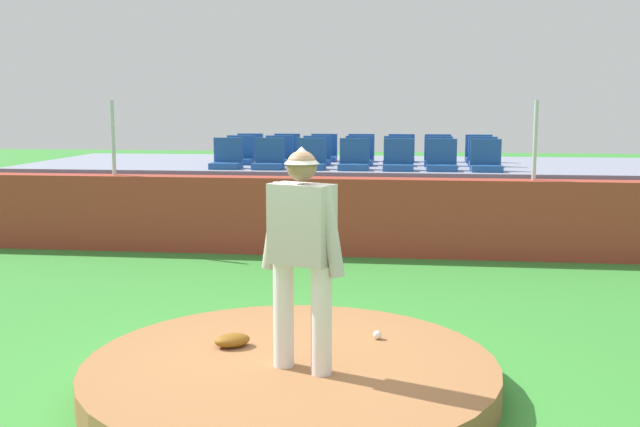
{
  "coord_description": "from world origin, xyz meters",
  "views": [
    {
      "loc": [
        0.92,
        -5.51,
        2.24
      ],
      "look_at": [
        0.0,
        1.88,
        1.14
      ],
      "focal_mm": 41.42,
      "sensor_mm": 36.0,
      "label": 1
    }
  ],
  "objects_px": {
    "pitcher": "(302,243)",
    "stadium_chair_10": "(359,156)",
    "stadium_chair_8": "(279,155)",
    "stadium_chair_19": "(438,153)",
    "stadium_chair_7": "(240,155)",
    "stadium_chair_9": "(317,156)",
    "stadium_chair_4": "(398,160)",
    "stadium_chair_6": "(486,161)",
    "stadium_chair_17": "(361,153)",
    "stadium_chair_13": "(483,157)",
    "stadium_chair_14": "(249,152)",
    "stadium_chair_16": "(324,153)",
    "stadium_chair_5": "(442,161)",
    "stadium_chair_12": "(438,157)",
    "stadium_chair_3": "(354,160)",
    "stadium_chair_0": "(227,159)",
    "stadium_chair_11": "(398,156)",
    "fielding_glove": "(232,340)",
    "stadium_chair_20": "(479,154)",
    "stadium_chair_2": "(311,160)",
    "stadium_chair_1": "(269,159)",
    "stadium_chair_18": "(401,153)",
    "baseball": "(377,335)",
    "stadium_chair_15": "(286,152)"
  },
  "relations": [
    {
      "from": "stadium_chair_9",
      "to": "stadium_chair_10",
      "type": "distance_m",
      "value": 0.74
    },
    {
      "from": "stadium_chair_12",
      "to": "stadium_chair_16",
      "type": "distance_m",
      "value": 2.25
    },
    {
      "from": "stadium_chair_7",
      "to": "stadium_chair_17",
      "type": "distance_m",
      "value": 2.27
    },
    {
      "from": "pitcher",
      "to": "stadium_chair_1",
      "type": "distance_m",
      "value": 6.66
    },
    {
      "from": "fielding_glove",
      "to": "stadium_chair_0",
      "type": "xyz_separation_m",
      "value": [
        -1.55,
        6.03,
        1.07
      ]
    },
    {
      "from": "stadium_chair_2",
      "to": "stadium_chair_4",
      "type": "xyz_separation_m",
      "value": [
        1.42,
        -0.02,
        0.0
      ]
    },
    {
      "from": "pitcher",
      "to": "stadium_chair_10",
      "type": "xyz_separation_m",
      "value": [
        -0.11,
        7.42,
        0.13
      ]
    },
    {
      "from": "pitcher",
      "to": "stadium_chair_1",
      "type": "height_order",
      "value": "pitcher"
    },
    {
      "from": "stadium_chair_10",
      "to": "stadium_chair_13",
      "type": "distance_m",
      "value": 2.1
    },
    {
      "from": "stadium_chair_6",
      "to": "stadium_chair_17",
      "type": "height_order",
      "value": "same"
    },
    {
      "from": "baseball",
      "to": "stadium_chair_7",
      "type": "distance_m",
      "value": 7.23
    },
    {
      "from": "fielding_glove",
      "to": "stadium_chair_5",
      "type": "relative_size",
      "value": 0.6
    },
    {
      "from": "stadium_chair_1",
      "to": "stadium_chair_11",
      "type": "distance_m",
      "value": 2.27
    },
    {
      "from": "stadium_chair_5",
      "to": "stadium_chair_10",
      "type": "bearing_deg",
      "value": -32.86
    },
    {
      "from": "stadium_chair_4",
      "to": "stadium_chair_6",
      "type": "height_order",
      "value": "same"
    },
    {
      "from": "stadium_chair_2",
      "to": "stadium_chair_15",
      "type": "xyz_separation_m",
      "value": [
        -0.7,
        1.77,
        0.0
      ]
    },
    {
      "from": "stadium_chair_4",
      "to": "stadium_chair_12",
      "type": "xyz_separation_m",
      "value": [
        0.66,
        0.93,
        0.0
      ]
    },
    {
      "from": "stadium_chair_2",
      "to": "stadium_chair_12",
      "type": "height_order",
      "value": "same"
    },
    {
      "from": "stadium_chair_3",
      "to": "stadium_chair_17",
      "type": "height_order",
      "value": "same"
    },
    {
      "from": "pitcher",
      "to": "stadium_chair_8",
      "type": "xyz_separation_m",
      "value": [
        -1.52,
        7.42,
        0.13
      ]
    },
    {
      "from": "stadium_chair_7",
      "to": "stadium_chair_9",
      "type": "xyz_separation_m",
      "value": [
        1.37,
        -0.01,
        0.0
      ]
    },
    {
      "from": "stadium_chair_5",
      "to": "stadium_chair_18",
      "type": "bearing_deg",
      "value": -69.62
    },
    {
      "from": "stadium_chair_0",
      "to": "stadium_chair_6",
      "type": "distance_m",
      "value": 4.17
    },
    {
      "from": "stadium_chair_0",
      "to": "stadium_chair_1",
      "type": "distance_m",
      "value": 0.7
    },
    {
      "from": "stadium_chair_19",
      "to": "stadium_chair_14",
      "type": "bearing_deg",
      "value": 0.7
    },
    {
      "from": "stadium_chair_8",
      "to": "stadium_chair_19",
      "type": "xyz_separation_m",
      "value": [
        2.79,
        0.9,
        0.0
      ]
    },
    {
      "from": "stadium_chair_5",
      "to": "stadium_chair_12",
      "type": "height_order",
      "value": "same"
    },
    {
      "from": "fielding_glove",
      "to": "stadium_chair_13",
      "type": "bearing_deg",
      "value": -141.31
    },
    {
      "from": "stadium_chair_9",
      "to": "stadium_chair_8",
      "type": "bearing_deg",
      "value": -2.36
    },
    {
      "from": "stadium_chair_3",
      "to": "stadium_chair_13",
      "type": "height_order",
      "value": "same"
    },
    {
      "from": "stadium_chair_1",
      "to": "stadium_chair_13",
      "type": "bearing_deg",
      "value": -165.7
    },
    {
      "from": "stadium_chair_15",
      "to": "stadium_chair_13",
      "type": "bearing_deg",
      "value": 165.73
    },
    {
      "from": "stadium_chair_11",
      "to": "stadium_chair_12",
      "type": "distance_m",
      "value": 0.69
    },
    {
      "from": "stadium_chair_2",
      "to": "stadium_chair_11",
      "type": "relative_size",
      "value": 1.0
    },
    {
      "from": "stadium_chair_15",
      "to": "stadium_chair_12",
      "type": "bearing_deg",
      "value": 162.85
    },
    {
      "from": "stadium_chair_10",
      "to": "stadium_chair_14",
      "type": "distance_m",
      "value": 2.3
    },
    {
      "from": "stadium_chair_4",
      "to": "stadium_chair_16",
      "type": "height_order",
      "value": "same"
    },
    {
      "from": "stadium_chair_16",
      "to": "stadium_chair_17",
      "type": "relative_size",
      "value": 1.0
    },
    {
      "from": "stadium_chair_9",
      "to": "stadium_chair_4",
      "type": "bearing_deg",
      "value": 147.93
    },
    {
      "from": "stadium_chair_0",
      "to": "stadium_chair_13",
      "type": "distance_m",
      "value": 4.3
    },
    {
      "from": "stadium_chair_10",
      "to": "stadium_chair_3",
      "type": "bearing_deg",
      "value": 89.3
    },
    {
      "from": "stadium_chair_2",
      "to": "stadium_chair_11",
      "type": "height_order",
      "value": "same"
    },
    {
      "from": "stadium_chair_9",
      "to": "stadium_chair_19",
      "type": "height_order",
      "value": "same"
    },
    {
      "from": "baseball",
      "to": "stadium_chair_14",
      "type": "distance_m",
      "value": 8.04
    },
    {
      "from": "stadium_chair_14",
      "to": "stadium_chair_16",
      "type": "distance_m",
      "value": 1.41
    },
    {
      "from": "stadium_chair_5",
      "to": "stadium_chair_9",
      "type": "bearing_deg",
      "value": -22.22
    },
    {
      "from": "stadium_chair_2",
      "to": "stadium_chair_20",
      "type": "bearing_deg",
      "value": -147.93
    },
    {
      "from": "stadium_chair_5",
      "to": "stadium_chair_18",
      "type": "height_order",
      "value": "same"
    },
    {
      "from": "stadium_chair_1",
      "to": "stadium_chair_14",
      "type": "xyz_separation_m",
      "value": [
        -0.72,
        1.79,
        0.0
      ]
    },
    {
      "from": "stadium_chair_19",
      "to": "stadium_chair_20",
      "type": "xyz_separation_m",
      "value": [
        0.74,
        -0.03,
        0.0
      ]
    }
  ]
}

